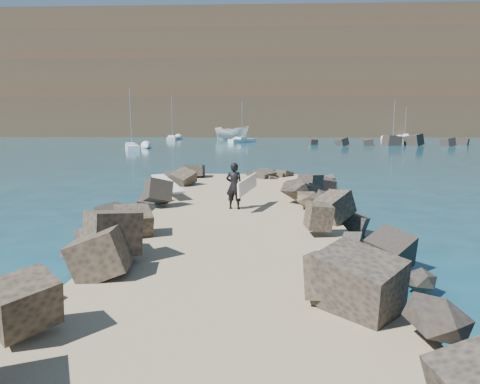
# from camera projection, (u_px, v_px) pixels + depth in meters

# --- Properties ---
(ground) EXTENTS (800.00, 800.00, 0.00)m
(ground) POSITION_uv_depth(u_px,v_px,m) (241.00, 233.00, 13.85)
(ground) COLOR #0F384C
(ground) RESTS_ON ground
(jetty) EXTENTS (6.00, 26.00, 0.60)m
(jetty) POSITION_uv_depth(u_px,v_px,m) (238.00, 241.00, 11.83)
(jetty) COLOR #8C7759
(jetty) RESTS_ON ground
(riprap_left) EXTENTS (2.60, 22.00, 1.00)m
(riprap_left) POSITION_uv_depth(u_px,v_px,m) (140.00, 228.00, 12.41)
(riprap_left) COLOR black
(riprap_left) RESTS_ON ground
(riprap_right) EXTENTS (2.60, 22.00, 1.00)m
(riprap_right) POSITION_uv_depth(u_px,v_px,m) (341.00, 230.00, 12.17)
(riprap_right) COLOR black
(riprap_right) RESTS_ON ground
(breakwater_secondary) EXTENTS (52.00, 4.00, 1.20)m
(breakwater_secondary) POSITION_uv_depth(u_px,v_px,m) (479.00, 142.00, 66.53)
(breakwater_secondary) COLOR black
(breakwater_secondary) RESTS_ON ground
(headland) EXTENTS (360.00, 140.00, 32.00)m
(headland) POSITION_uv_depth(u_px,v_px,m) (283.00, 91.00, 168.64)
(headland) COLOR #2D4919
(headland) RESTS_ON ground
(surfboard_resting) EXTENTS (1.68, 2.06, 0.07)m
(surfboard_resting) POSITION_uv_depth(u_px,v_px,m) (168.00, 186.00, 16.87)
(surfboard_resting) COLOR silver
(surfboard_resting) RESTS_ON riprap_left
(boat_imported) EXTENTS (7.55, 3.78, 2.79)m
(boat_imported) POSITION_uv_depth(u_px,v_px,m) (232.00, 133.00, 88.69)
(boat_imported) COLOR silver
(boat_imported) RESTS_ON ground
(surfer_with_board) EXTENTS (1.08, 1.91, 1.59)m
(surfer_with_board) POSITION_uv_depth(u_px,v_px,m) (236.00, 186.00, 14.54)
(surfer_with_board) COLOR black
(surfer_with_board) RESTS_ON jetty
(sailboat_f) EXTENTS (2.09, 6.10, 7.33)m
(sailboat_f) POSITION_uv_depth(u_px,v_px,m) (405.00, 137.00, 97.93)
(sailboat_f) COLOR silver
(sailboat_f) RESTS_ON ground
(sailboat_b) EXTENTS (4.86, 5.41, 7.32)m
(sailboat_b) POSITION_uv_depth(u_px,v_px,m) (242.00, 141.00, 76.30)
(sailboat_b) COLOR silver
(sailboat_b) RESTS_ON ground
(sailboat_d) EXTENTS (2.76, 6.73, 7.98)m
(sailboat_d) POSITION_uv_depth(u_px,v_px,m) (393.00, 139.00, 83.76)
(sailboat_d) COLOR silver
(sailboat_d) RESTS_ON ground
(sailboat_e) EXTENTS (2.46, 7.81, 9.20)m
(sailboat_e) POSITION_uv_depth(u_px,v_px,m) (172.00, 138.00, 87.12)
(sailboat_e) COLOR silver
(sailboat_e) RESTS_ON ground
(sailboat_a) EXTENTS (3.64, 6.76, 8.07)m
(sailboat_a) POSITION_uv_depth(u_px,v_px,m) (132.00, 147.00, 55.68)
(sailboat_a) COLOR silver
(sailboat_a) RESTS_ON ground
(headland_buildings) EXTENTS (137.50, 30.50, 5.00)m
(headland_buildings) POSITION_uv_depth(u_px,v_px,m) (303.00, 39.00, 157.77)
(headland_buildings) COLOR white
(headland_buildings) RESTS_ON headland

